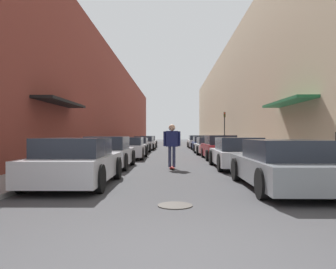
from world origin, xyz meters
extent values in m
plane|color=#38383A|center=(0.00, 26.03, 0.00)|extent=(143.15, 143.15, 0.00)
cube|color=gray|center=(-4.69, 32.54, 0.06)|extent=(1.80, 65.07, 0.12)
cube|color=gray|center=(4.69, 32.54, 0.06)|extent=(1.80, 65.07, 0.12)
cube|color=brown|center=(-7.59, 32.54, 4.59)|extent=(4.00, 65.07, 9.19)
cube|color=black|center=(-5.19, 11.39, 2.90)|extent=(1.00, 4.80, 0.12)
cube|color=tan|center=(7.59, 32.54, 5.42)|extent=(4.00, 65.07, 10.83)
cube|color=#1E6038|center=(5.19, 11.39, 2.90)|extent=(1.00, 4.80, 0.12)
cube|color=#B7B7BC|center=(-2.76, 5.58, 0.51)|extent=(1.95, 4.13, 0.63)
cube|color=#232833|center=(-2.76, 5.38, 1.08)|extent=(1.70, 2.15, 0.50)
cylinder|color=black|center=(-3.70, 6.86, 0.35)|extent=(0.18, 0.70, 0.70)
cylinder|color=black|center=(-1.82, 6.86, 0.35)|extent=(0.18, 0.70, 0.70)
cylinder|color=black|center=(-3.70, 4.31, 0.35)|extent=(0.18, 0.70, 0.70)
cylinder|color=black|center=(-1.82, 4.31, 0.35)|extent=(0.18, 0.70, 0.70)
cube|color=#B7B7BC|center=(-2.79, 10.43, 0.50)|extent=(1.79, 4.06, 0.61)
cube|color=#232833|center=(-2.79, 10.22, 1.08)|extent=(1.57, 2.12, 0.54)
cylinder|color=black|center=(-3.66, 11.68, 0.35)|extent=(0.18, 0.70, 0.70)
cylinder|color=black|center=(-1.93, 11.68, 0.35)|extent=(0.18, 0.70, 0.70)
cylinder|color=black|center=(-3.66, 9.17, 0.35)|extent=(0.18, 0.70, 0.70)
cylinder|color=black|center=(-1.93, 9.17, 0.35)|extent=(0.18, 0.70, 0.70)
cube|color=#B7B7BC|center=(-2.63, 15.97, 0.51)|extent=(1.88, 4.48, 0.62)
cube|color=#232833|center=(-2.63, 15.75, 1.05)|extent=(1.61, 2.35, 0.46)
cylinder|color=black|center=(-3.50, 17.35, 0.36)|extent=(0.18, 0.71, 0.71)
cylinder|color=black|center=(-1.77, 17.35, 0.36)|extent=(0.18, 0.71, 0.71)
cylinder|color=black|center=(-3.50, 14.60, 0.36)|extent=(0.18, 0.71, 0.71)
cylinder|color=black|center=(-1.77, 14.60, 0.36)|extent=(0.18, 0.71, 0.71)
cube|color=#515459|center=(-2.77, 21.57, 0.48)|extent=(1.81, 4.73, 0.57)
cube|color=#232833|center=(-2.77, 21.33, 0.98)|extent=(1.57, 2.47, 0.42)
cylinder|color=black|center=(-3.63, 23.03, 0.36)|extent=(0.18, 0.71, 0.71)
cylinder|color=black|center=(-1.92, 23.03, 0.36)|extent=(0.18, 0.71, 0.71)
cylinder|color=black|center=(-3.63, 20.11, 0.36)|extent=(0.18, 0.71, 0.71)
cylinder|color=black|center=(-1.92, 20.11, 0.36)|extent=(0.18, 0.71, 0.71)
cube|color=#B7B7BC|center=(-2.73, 27.53, 0.49)|extent=(2.00, 4.68, 0.63)
cube|color=#232833|center=(-2.73, 27.30, 1.04)|extent=(1.71, 2.45, 0.48)
cylinder|color=black|center=(-3.65, 28.97, 0.31)|extent=(0.18, 0.62, 0.62)
cylinder|color=black|center=(-1.81, 28.97, 0.31)|extent=(0.18, 0.62, 0.62)
cylinder|color=black|center=(-3.65, 26.09, 0.31)|extent=(0.18, 0.62, 0.62)
cylinder|color=black|center=(-1.81, 26.09, 0.31)|extent=(0.18, 0.62, 0.62)
cube|color=silver|center=(-2.80, 33.42, 0.49)|extent=(1.82, 3.99, 0.58)
cube|color=#232833|center=(-2.80, 33.22, 1.04)|extent=(1.58, 2.08, 0.52)
cylinder|color=black|center=(-3.66, 34.65, 0.36)|extent=(0.18, 0.72, 0.72)
cylinder|color=black|center=(-1.93, 34.65, 0.36)|extent=(0.18, 0.72, 0.72)
cylinder|color=black|center=(-3.66, 32.19, 0.36)|extent=(0.18, 0.72, 0.72)
cylinder|color=black|center=(-1.93, 32.19, 0.36)|extent=(0.18, 0.72, 0.72)
cube|color=gray|center=(2.83, 5.06, 0.49)|extent=(1.95, 4.73, 0.60)
cube|color=#232833|center=(2.83, 4.83, 1.04)|extent=(1.70, 2.46, 0.50)
cylinder|color=black|center=(1.89, 6.53, 0.35)|extent=(0.18, 0.70, 0.70)
cylinder|color=black|center=(3.77, 6.53, 0.35)|extent=(0.18, 0.70, 0.70)
cylinder|color=black|center=(1.89, 3.60, 0.35)|extent=(0.18, 0.70, 0.70)
cube|color=#B7B7BC|center=(2.69, 10.43, 0.48)|extent=(1.96, 4.59, 0.57)
cube|color=#232833|center=(2.69, 10.20, 1.03)|extent=(1.69, 2.40, 0.54)
cylinder|color=black|center=(1.77, 11.84, 0.35)|extent=(0.18, 0.69, 0.69)
cylinder|color=black|center=(3.61, 11.84, 0.35)|extent=(0.18, 0.69, 0.69)
cylinder|color=black|center=(1.77, 9.01, 0.35)|extent=(0.18, 0.69, 0.69)
cylinder|color=black|center=(3.61, 9.01, 0.35)|extent=(0.18, 0.69, 0.69)
cube|color=maroon|center=(2.67, 15.49, 0.51)|extent=(1.82, 4.25, 0.69)
cube|color=#232833|center=(2.67, 15.28, 1.12)|extent=(1.56, 2.23, 0.53)
cylinder|color=black|center=(1.83, 16.79, 0.30)|extent=(0.18, 0.60, 0.60)
cylinder|color=black|center=(3.51, 16.79, 0.30)|extent=(0.18, 0.60, 0.60)
cylinder|color=black|center=(1.83, 14.18, 0.30)|extent=(0.18, 0.60, 0.60)
cylinder|color=black|center=(3.51, 14.18, 0.30)|extent=(0.18, 0.60, 0.60)
cube|color=silver|center=(2.63, 20.40, 0.46)|extent=(2.00, 4.17, 0.56)
cube|color=#232833|center=(2.63, 20.19, 0.99)|extent=(1.73, 2.18, 0.49)
cylinder|color=black|center=(1.69, 21.68, 0.34)|extent=(0.18, 0.68, 0.68)
cylinder|color=black|center=(3.58, 21.68, 0.34)|extent=(0.18, 0.68, 0.68)
cylinder|color=black|center=(1.69, 19.12, 0.34)|extent=(0.18, 0.68, 0.68)
cylinder|color=black|center=(3.58, 19.12, 0.34)|extent=(0.18, 0.68, 0.68)
cube|color=navy|center=(2.63, 25.94, 0.47)|extent=(1.81, 4.71, 0.58)
cube|color=#232833|center=(2.63, 25.71, 1.01)|extent=(1.57, 2.46, 0.50)
cylinder|color=black|center=(1.77, 27.40, 0.33)|extent=(0.18, 0.65, 0.65)
cylinder|color=black|center=(3.48, 27.40, 0.33)|extent=(0.18, 0.65, 0.65)
cylinder|color=black|center=(1.77, 24.49, 0.33)|extent=(0.18, 0.65, 0.65)
cylinder|color=black|center=(3.48, 24.49, 0.33)|extent=(0.18, 0.65, 0.65)
cube|color=silver|center=(2.64, 32.11, 0.52)|extent=(1.95, 4.75, 0.68)
cube|color=#232833|center=(2.64, 31.87, 1.11)|extent=(1.71, 2.47, 0.50)
cylinder|color=black|center=(1.69, 33.58, 0.33)|extent=(0.18, 0.65, 0.65)
cylinder|color=black|center=(3.60, 33.58, 0.33)|extent=(0.18, 0.65, 0.65)
cylinder|color=black|center=(1.69, 30.63, 0.33)|extent=(0.18, 0.65, 0.65)
cylinder|color=black|center=(3.60, 30.63, 0.33)|extent=(0.18, 0.65, 0.65)
cube|color=#B2231E|center=(-0.08, 10.04, 0.07)|extent=(0.20, 0.78, 0.02)
cylinder|color=beige|center=(-0.16, 10.29, 0.03)|extent=(0.03, 0.06, 0.06)
cylinder|color=beige|center=(-0.01, 10.29, 0.03)|extent=(0.03, 0.06, 0.06)
cylinder|color=beige|center=(-0.16, 9.79, 0.03)|extent=(0.03, 0.06, 0.06)
cylinder|color=beige|center=(-0.01, 9.79, 0.03)|extent=(0.03, 0.06, 0.06)
cylinder|color=#2D3351|center=(-0.17, 10.04, 0.50)|extent=(0.13, 0.13, 0.85)
cylinder|color=#2D3351|center=(0.00, 10.04, 0.50)|extent=(0.13, 0.13, 0.85)
cube|color=#191E4C|center=(-0.08, 10.04, 1.25)|extent=(0.51, 0.23, 0.65)
sphere|color=tan|center=(-0.08, 10.04, 1.71)|extent=(0.27, 0.27, 0.27)
cylinder|color=#191E4C|center=(-0.39, 10.04, 1.25)|extent=(0.10, 0.10, 0.62)
cylinder|color=#191E4C|center=(0.22, 10.04, 1.25)|extent=(0.10, 0.10, 0.62)
cylinder|color=#332D28|center=(-0.01, 2.96, 0.01)|extent=(0.70, 0.70, 0.02)
cylinder|color=#2D2D2D|center=(4.64, 25.97, 1.79)|extent=(0.10, 0.10, 3.34)
cube|color=#332D0F|center=(4.64, 25.97, 3.24)|extent=(0.16, 0.16, 0.45)
sphere|color=red|center=(4.64, 25.89, 3.35)|extent=(0.11, 0.11, 0.11)
camera|label=1|loc=(-0.07, -3.55, 1.41)|focal=35.00mm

